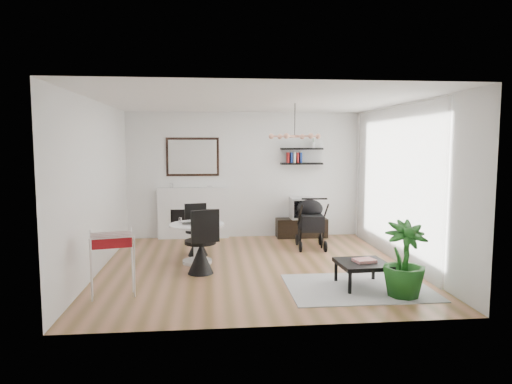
{
  "coord_description": "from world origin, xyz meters",
  "views": [
    {
      "loc": [
        -0.71,
        -7.34,
        2.02
      ],
      "look_at": [
        0.05,
        0.4,
        1.2
      ],
      "focal_mm": 32.0,
      "sensor_mm": 36.0,
      "label": 1
    }
  ],
  "objects": [
    {
      "name": "drying_rack",
      "position": [
        -2.02,
        -1.3,
        0.45
      ],
      "size": [
        0.68,
        0.65,
        0.85
      ],
      "rotation": [
        0.0,
        0.0,
        0.23
      ],
      "color": "white",
      "rests_on": "floor"
    },
    {
      "name": "wall_left",
      "position": [
        -2.5,
        0.0,
        1.35
      ],
      "size": [
        0.0,
        5.0,
        5.0
      ],
      "primitive_type": "plane",
      "rotation": [
        1.57,
        0.0,
        1.57
      ],
      "color": "white",
      "rests_on": "floor"
    },
    {
      "name": "coffee_table",
      "position": [
        1.41,
        -1.22,
        0.32
      ],
      "size": [
        0.71,
        0.71,
        0.35
      ],
      "rotation": [
        0.0,
        0.0,
        0.05
      ],
      "color": "black",
      "rests_on": "rug"
    },
    {
      "name": "potted_plant",
      "position": [
        1.82,
        -1.68,
        0.5
      ],
      "size": [
        0.59,
        0.59,
        1.01
      ],
      "primitive_type": "imported",
      "rotation": [
        0.0,
        0.0,
        0.04
      ],
      "color": "#185017",
      "rests_on": "floor"
    },
    {
      "name": "rug",
      "position": [
        1.34,
        -1.26,
        0.01
      ],
      "size": [
        1.98,
        1.43,
        0.01
      ],
      "primitive_type": "cube",
      "color": "#9E9E9E",
      "rests_on": "floor"
    },
    {
      "name": "shelf_lower",
      "position": [
        1.24,
        2.37,
        1.6
      ],
      "size": [
        0.9,
        0.25,
        0.04
      ],
      "primitive_type": "cube",
      "color": "black",
      "rests_on": "wall_back"
    },
    {
      "name": "fireplace",
      "position": [
        -1.1,
        2.42,
        0.69
      ],
      "size": [
        1.5,
        0.17,
        2.16
      ],
      "color": "white",
      "rests_on": "floor"
    },
    {
      "name": "sheer_curtain",
      "position": [
        2.4,
        0.2,
        1.35
      ],
      "size": [
        0.04,
        3.6,
        2.6
      ],
      "primitive_type": "cube",
      "color": "white",
      "rests_on": "wall_right"
    },
    {
      "name": "pendant_lamp",
      "position": [
        0.7,
        0.3,
        2.15
      ],
      "size": [
        0.9,
        0.9,
        0.1
      ],
      "primitive_type": null,
      "color": "tan",
      "rests_on": "ceiling"
    },
    {
      "name": "tv_console",
      "position": [
        1.24,
        2.3,
        0.21
      ],
      "size": [
        1.1,
        0.38,
        0.41
      ],
      "primitive_type": "cube",
      "color": "black",
      "rests_on": "floor"
    },
    {
      "name": "shelf_upper",
      "position": [
        1.24,
        2.37,
        1.92
      ],
      "size": [
        0.9,
        0.25,
        0.04
      ],
      "primitive_type": "cube",
      "color": "black",
      "rests_on": "wall_back"
    },
    {
      "name": "chair_far",
      "position": [
        -0.97,
        0.89,
        0.29
      ],
      "size": [
        0.46,
        0.48,
        0.93
      ],
      "rotation": [
        0.0,
        0.0,
        0.2
      ],
      "color": "black",
      "rests_on": "floor"
    },
    {
      "name": "magazines",
      "position": [
        1.44,
        -1.22,
        0.38
      ],
      "size": [
        0.33,
        0.28,
        0.04
      ],
      "primitive_type": "cube",
      "rotation": [
        0.0,
        0.0,
        0.21
      ],
      "color": "#D8363B",
      "rests_on": "coffee_table"
    },
    {
      "name": "newspaper",
      "position": [
        -0.83,
        0.22,
        0.68
      ],
      "size": [
        0.42,
        0.38,
        0.01
      ],
      "primitive_type": "cube",
      "rotation": [
        0.0,
        0.0,
        0.33
      ],
      "color": "silver",
      "rests_on": "dining_table"
    },
    {
      "name": "laptop",
      "position": [
        -1.03,
        0.25,
        0.69
      ],
      "size": [
        0.37,
        0.27,
        0.03
      ],
      "primitive_type": "imported",
      "rotation": [
        0.0,
        0.0,
        0.13
      ],
      "color": "black",
      "rests_on": "dining_table"
    },
    {
      "name": "chair_near",
      "position": [
        -0.88,
        -0.33,
        0.33
      ],
      "size": [
        0.54,
        0.56,
        1.03
      ],
      "rotation": [
        0.0,
        0.0,
        3.52
      ],
      "color": "black",
      "rests_on": "floor"
    },
    {
      "name": "crt_tv",
      "position": [
        1.25,
        2.3,
        0.64
      ],
      "size": [
        0.53,
        0.46,
        0.46
      ],
      "color": "silver",
      "rests_on": "tv_console"
    },
    {
      "name": "black_bag",
      "position": [
        -0.91,
        0.49,
        0.76
      ],
      "size": [
        0.3,
        0.18,
        0.17
      ],
      "primitive_type": "cube",
      "rotation": [
        0.0,
        0.0,
        -0.04
      ],
      "color": "black",
      "rests_on": "dining_table"
    },
    {
      "name": "ceiling",
      "position": [
        0.0,
        0.0,
        2.7
      ],
      "size": [
        5.0,
        5.0,
        0.0
      ],
      "primitive_type": "plane",
      "color": "white",
      "rests_on": "wall_back"
    },
    {
      "name": "wall_back",
      "position": [
        0.0,
        2.5,
        1.35
      ],
      "size": [
        5.0,
        0.0,
        5.0
      ],
      "primitive_type": "plane",
      "rotation": [
        1.57,
        0.0,
        0.0
      ],
      "color": "white",
      "rests_on": "floor"
    },
    {
      "name": "drinking_glass",
      "position": [
        -1.25,
        0.47,
        0.72
      ],
      "size": [
        0.05,
        0.05,
        0.09
      ],
      "primitive_type": "cylinder",
      "color": "white",
      "rests_on": "dining_table"
    },
    {
      "name": "stroller",
      "position": [
        1.21,
        1.3,
        0.45
      ],
      "size": [
        0.59,
        0.89,
        1.05
      ],
      "rotation": [
        0.0,
        0.0,
        -0.08
      ],
      "color": "black",
      "rests_on": "floor"
    },
    {
      "name": "wall_right",
      "position": [
        2.5,
        0.0,
        1.35
      ],
      "size": [
        0.0,
        5.0,
        5.0
      ],
      "primitive_type": "plane",
      "rotation": [
        1.57,
        0.0,
        -1.57
      ],
      "color": "white",
      "rests_on": "floor"
    },
    {
      "name": "floor",
      "position": [
        0.0,
        0.0,
        0.0
      ],
      "size": [
        5.0,
        5.0,
        0.0
      ],
      "primitive_type": "plane",
      "color": "brown",
      "rests_on": "ground"
    },
    {
      "name": "dining_table",
      "position": [
        -0.96,
        0.32,
        0.45
      ],
      "size": [
        0.93,
        0.93,
        0.68
      ],
      "color": "white",
      "rests_on": "floor"
    }
  ]
}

